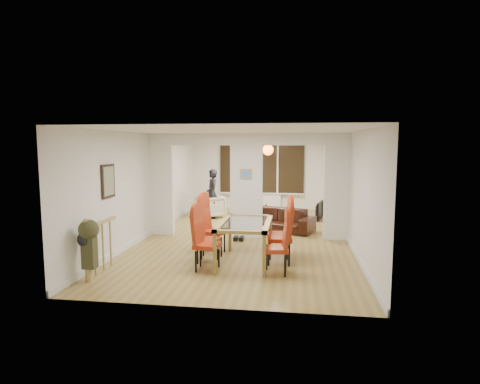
% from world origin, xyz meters
% --- Properties ---
extents(floor, '(5.00, 9.00, 0.01)m').
position_xyz_m(floor, '(0.00, 0.00, 0.00)').
color(floor, olive).
rests_on(floor, ground).
extents(room_walls, '(5.00, 9.00, 2.60)m').
position_xyz_m(room_walls, '(0.00, 0.00, 1.30)').
color(room_walls, silver).
rests_on(room_walls, floor).
extents(divider_wall, '(5.00, 0.18, 2.60)m').
position_xyz_m(divider_wall, '(0.00, 0.00, 1.30)').
color(divider_wall, white).
rests_on(divider_wall, floor).
extents(bay_window_blinds, '(3.00, 0.08, 1.80)m').
position_xyz_m(bay_window_blinds, '(0.00, 4.44, 1.50)').
color(bay_window_blinds, black).
rests_on(bay_window_blinds, room_walls).
extents(radiator, '(1.40, 0.08, 0.50)m').
position_xyz_m(radiator, '(0.00, 4.40, 0.30)').
color(radiator, white).
rests_on(radiator, floor).
extents(pendant_light, '(0.36, 0.36, 0.36)m').
position_xyz_m(pendant_light, '(0.30, 3.30, 2.15)').
color(pendant_light, orange).
rests_on(pendant_light, room_walls).
extents(stair_newel, '(0.40, 1.20, 1.10)m').
position_xyz_m(stair_newel, '(-2.25, -3.20, 0.55)').
color(stair_newel, '#A58E4C').
rests_on(stair_newel, floor).
extents(wall_poster, '(0.04, 0.52, 0.67)m').
position_xyz_m(wall_poster, '(-2.47, -2.40, 1.60)').
color(wall_poster, gray).
rests_on(wall_poster, room_walls).
extents(pillar_photo, '(0.30, 0.03, 0.25)m').
position_xyz_m(pillar_photo, '(0.00, -0.10, 1.60)').
color(pillar_photo, '#4C8CD8').
rests_on(pillar_photo, divider_wall).
extents(dining_table, '(0.98, 1.75, 0.82)m').
position_xyz_m(dining_table, '(0.25, -2.21, 0.41)').
color(dining_table, olive).
rests_on(dining_table, floor).
extents(dining_chair_la, '(0.50, 0.50, 1.10)m').
position_xyz_m(dining_chair_la, '(-0.38, -2.79, 0.55)').
color(dining_chair_la, '#99290F').
rests_on(dining_chair_la, floor).
extents(dining_chair_lb, '(0.49, 0.49, 1.03)m').
position_xyz_m(dining_chair_lb, '(-0.49, -2.28, 0.51)').
color(dining_chair_lb, '#99290F').
rests_on(dining_chair_lb, floor).
extents(dining_chair_lc, '(0.56, 0.56, 1.15)m').
position_xyz_m(dining_chair_lc, '(-0.48, -1.70, 0.58)').
color(dining_chair_lc, '#99290F').
rests_on(dining_chair_lc, floor).
extents(dining_chair_ra, '(0.48, 0.48, 1.07)m').
position_xyz_m(dining_chair_ra, '(0.88, -2.82, 0.54)').
color(dining_chair_ra, '#99290F').
rests_on(dining_chair_ra, floor).
extents(dining_chair_rb, '(0.51, 0.51, 1.18)m').
position_xyz_m(dining_chair_rb, '(0.92, -2.17, 0.59)').
color(dining_chair_rb, '#99290F').
rests_on(dining_chair_rb, floor).
extents(dining_chair_rc, '(0.48, 0.48, 1.11)m').
position_xyz_m(dining_chair_rc, '(0.89, -1.72, 0.55)').
color(dining_chair_rc, '#99290F').
rests_on(dining_chair_rc, floor).
extents(sofa, '(2.20, 1.46, 0.60)m').
position_xyz_m(sofa, '(0.69, 0.89, 0.30)').
color(sofa, black).
rests_on(sofa, floor).
extents(armchair, '(1.07, 1.08, 0.71)m').
position_xyz_m(armchair, '(-1.49, 2.51, 0.35)').
color(armchair, '#BEB9A0').
rests_on(armchair, floor).
extents(person, '(0.67, 0.57, 1.55)m').
position_xyz_m(person, '(-1.39, 2.43, 0.78)').
color(person, black).
rests_on(person, floor).
extents(television, '(0.98, 0.35, 0.56)m').
position_xyz_m(television, '(1.89, 2.68, 0.28)').
color(television, black).
rests_on(television, floor).
extents(coffee_table, '(1.04, 0.69, 0.22)m').
position_xyz_m(coffee_table, '(0.29, 2.42, 0.11)').
color(coffee_table, black).
rests_on(coffee_table, floor).
extents(bottle, '(0.07, 0.07, 0.28)m').
position_xyz_m(bottle, '(0.32, 2.34, 0.36)').
color(bottle, '#143F19').
rests_on(bottle, coffee_table).
extents(bowl, '(0.22, 0.22, 0.06)m').
position_xyz_m(bowl, '(0.05, 2.44, 0.25)').
color(bowl, black).
rests_on(bowl, coffee_table).
extents(shoes, '(0.24, 0.25, 0.10)m').
position_xyz_m(shoes, '(-0.13, -0.43, 0.05)').
color(shoes, black).
rests_on(shoes, floor).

